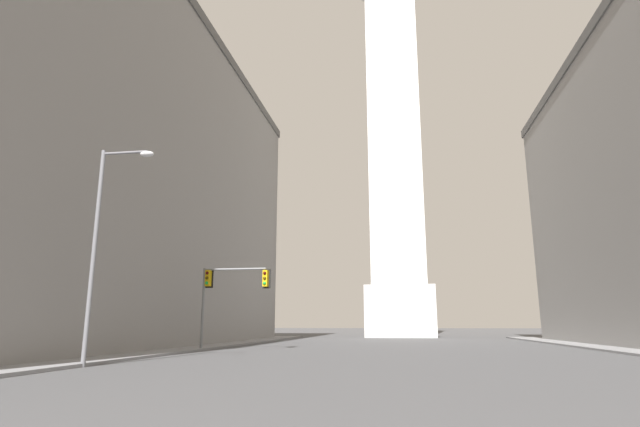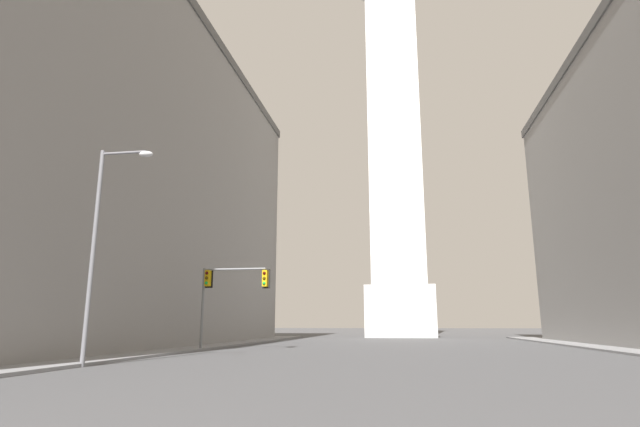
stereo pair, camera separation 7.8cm
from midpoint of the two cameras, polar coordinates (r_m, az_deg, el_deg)
The scene contains 5 objects.
sidewalk_left at distance 30.41m, azimuth -22.49°, elevation -14.74°, with size 5.00×81.10×0.15m, color gray.
building_left at distance 45.53m, azimuth -30.99°, elevation 4.41°, with size 27.20×57.36×27.15m.
obelisk at distance 74.21m, azimuth 8.52°, elevation 8.69°, with size 9.07×9.07×59.87m.
traffic_light_mid_left at distance 35.21m, azimuth -10.68°, elevation -8.26°, with size 4.91×0.53×5.54m.
street_lamp at distance 23.80m, azimuth -23.57°, elevation -2.02°, with size 2.54×0.36×9.44m.
Camera 2 is at (0.27, -1.70, 1.77)m, focal length 28.00 mm.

